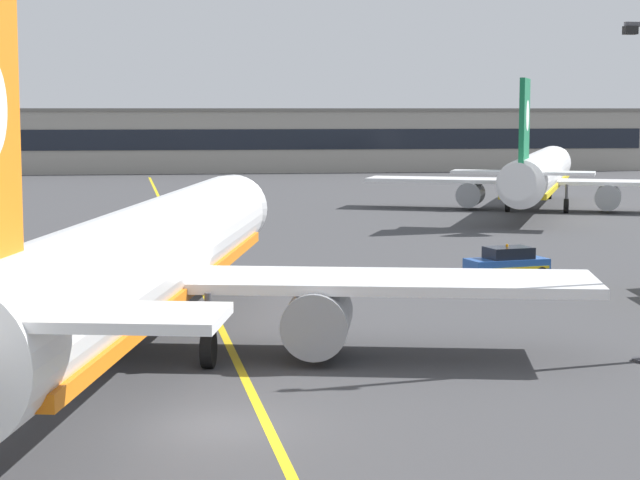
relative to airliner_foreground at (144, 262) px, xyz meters
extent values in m
plane|color=#3D3D3F|center=(2.23, -9.75, -3.37)|extent=(400.00, 400.00, 0.00)
cube|color=yellow|center=(2.23, 20.25, -3.37)|extent=(8.05, 179.85, 0.01)
cylinder|color=white|center=(0.03, 0.14, 0.13)|extent=(11.17, 36.01, 3.80)
cone|color=white|center=(4.03, 19.03, 0.13)|extent=(4.07, 3.29, 3.61)
cube|color=orange|center=(0.03, 0.14, -0.91)|extent=(10.50, 33.17, 0.44)
cube|color=black|center=(3.63, 17.17, 0.80)|extent=(3.02, 1.67, 0.60)
cube|color=white|center=(0.15, 0.73, -0.72)|extent=(32.30, 11.32, 0.36)
cylinder|color=gray|center=(6.01, -1.53, -1.94)|extent=(3.00, 4.00, 2.30)
cylinder|color=black|center=(6.40, 0.28, -1.94)|extent=(1.95, 0.58, 1.95)
cylinder|color=#4C4C51|center=(3.03, 14.33, -1.89)|extent=(0.24, 0.24, 1.60)
cylinder|color=black|center=(3.03, 14.33, -2.92)|extent=(0.58, 0.96, 0.90)
cylinder|color=#4C4C51|center=(-2.93, -1.27, -1.59)|extent=(0.24, 0.24, 1.60)
cylinder|color=black|center=(-2.93, -1.27, -2.72)|extent=(0.66, 1.35, 1.30)
cylinder|color=#4C4C51|center=(2.16, -2.35, -1.59)|extent=(0.24, 0.24, 1.60)
cylinder|color=black|center=(2.16, -2.35, -2.72)|extent=(0.66, 1.35, 1.30)
cylinder|color=white|center=(32.70, 55.70, -0.06)|extent=(16.39, 32.83, 3.60)
cone|color=white|center=(39.71, 72.56, -0.06)|extent=(4.10, 3.58, 3.42)
cone|color=white|center=(25.66, 38.75, 0.32)|extent=(3.51, 3.48, 2.70)
cube|color=gold|center=(32.70, 55.70, -1.05)|extent=(15.27, 30.29, 0.42)
cube|color=black|center=(39.02, 70.90, 0.57)|extent=(2.89, 2.00, 0.57)
cube|color=white|center=(32.92, 56.23, -0.87)|extent=(29.70, 15.81, 0.34)
cylinder|color=gray|center=(27.14, 57.60, -2.02)|extent=(3.32, 3.98, 2.18)
cylinder|color=black|center=(27.81, 59.22, -2.02)|extent=(1.77, 0.87, 1.85)
cylinder|color=gray|center=(37.98, 53.10, -2.02)|extent=(3.32, 3.98, 2.18)
cylinder|color=black|center=(38.65, 54.72, -2.02)|extent=(1.77, 0.87, 1.85)
cube|color=#147042|center=(26.97, 41.90, 4.25)|extent=(2.09, 4.34, 6.81)
cylinder|color=white|center=(27.08, 42.16, 4.93)|extent=(1.26, 2.26, 2.27)
cube|color=white|center=(26.75, 41.37, 0.75)|extent=(10.63, 6.44, 0.23)
cylinder|color=#4C4C51|center=(37.97, 68.37, -1.97)|extent=(0.23, 0.23, 1.51)
cylinder|color=black|center=(37.97, 68.37, -2.94)|extent=(0.68, 0.93, 0.85)
cylinder|color=#4C4C51|center=(29.71, 54.90, -1.69)|extent=(0.23, 0.23, 1.51)
cylinder|color=black|center=(29.71, 54.90, -2.75)|extent=(0.82, 1.28, 1.23)
cylinder|color=#4C4C51|center=(34.25, 53.01, -1.69)|extent=(0.23, 0.23, 1.51)
cylinder|color=black|center=(34.25, 53.01, -2.75)|extent=(0.82, 1.28, 1.23)
cube|color=black|center=(16.40, -3.35, 8.02)|extent=(0.44, 0.36, 0.28)
cube|color=#2351A8|center=(18.26, 16.69, -2.75)|extent=(4.49, 2.65, 0.84)
cube|color=black|center=(18.36, 16.71, -2.03)|extent=(2.59, 2.04, 0.60)
cylinder|color=orange|center=(18.26, 16.69, -1.65)|extent=(0.14, 0.14, 0.14)
cube|color=yellow|center=(18.26, 16.69, -2.75)|extent=(4.29, 2.64, 0.14)
cylinder|color=black|center=(19.59, 17.88, -3.05)|extent=(0.67, 0.35, 0.64)
cylinder|color=black|center=(19.96, 16.16, -3.05)|extent=(0.67, 0.35, 0.64)
cylinder|color=black|center=(16.56, 17.22, -3.05)|extent=(0.67, 0.35, 0.64)
cylinder|color=black|center=(16.93, 15.50, -3.05)|extent=(0.67, 0.35, 0.64)
cone|color=orange|center=(1.78, 16.75, -3.09)|extent=(0.36, 0.36, 0.55)
cylinder|color=white|center=(1.78, 16.75, -3.07)|extent=(0.23, 0.23, 0.07)
cube|color=orange|center=(1.78, 16.75, -3.35)|extent=(0.44, 0.44, 0.03)
cube|color=#9E998E|center=(-4.94, 123.80, 0.89)|extent=(151.49, 12.00, 8.52)
cube|color=black|center=(-4.94, 117.75, 1.29)|extent=(145.43, 0.12, 2.80)
cube|color=slate|center=(-4.94, 123.80, 5.35)|extent=(151.89, 12.40, 0.40)
camera|label=1|loc=(0.93, -41.14, 5.36)|focal=64.97mm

